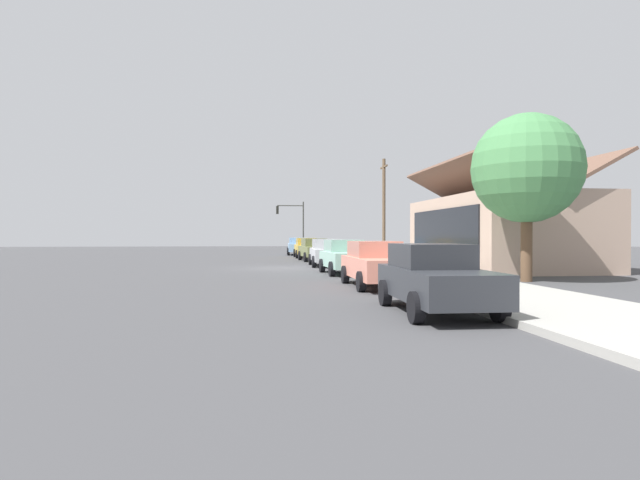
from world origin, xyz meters
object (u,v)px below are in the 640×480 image
utility_pole_wooden (384,207)px  shade_tree (527,169)px  car_charcoal (435,277)px  fire_hydrant_red (369,262)px  car_silver (327,252)px  traffic_light_main (293,219)px  car_skyblue (298,246)px  car_seafoam (345,256)px  car_mustard (306,248)px  car_olive (315,249)px  car_coral (376,263)px

utility_pole_wooden → shade_tree: bearing=2.5°
car_charcoal → fire_hydrant_red: car_charcoal is taller
car_silver → utility_pole_wooden: (-7.58, 5.37, 3.11)m
car_charcoal → utility_pole_wooden: size_ratio=0.60×
car_silver → traffic_light_main: bearing=-176.7°
car_skyblue → utility_pole_wooden: 12.32m
car_seafoam → traffic_light_main: traffic_light_main is taller
traffic_light_main → car_mustard: bearing=1.8°
car_charcoal → traffic_light_main: traffic_light_main is taller
car_olive → car_charcoal: same height
car_charcoal → fire_hydrant_red: bearing=175.2°
fire_hydrant_red → car_coral: bearing=-10.8°
traffic_light_main → car_coral: bearing=0.4°
car_seafoam → car_coral: bearing=-1.7°
car_coral → traffic_light_main: size_ratio=0.94×
car_mustard → traffic_light_main: (-10.04, -0.32, 2.68)m
car_coral → utility_pole_wooden: utility_pole_wooden is taller
car_mustard → car_coral: bearing=0.9°
car_seafoam → shade_tree: shade_tree is taller
utility_pole_wooden → car_silver: bearing=-35.3°
car_olive → car_coral: same height
car_olive → car_charcoal: 25.09m
car_skyblue → car_olive: bearing=3.7°
shade_tree → utility_pole_wooden: size_ratio=0.87×
car_olive → traffic_light_main: traffic_light_main is taller
car_skyblue → car_charcoal: size_ratio=1.09×
traffic_light_main → fire_hydrant_red: traffic_light_main is taller
car_mustard → car_coral: size_ratio=0.96×
car_charcoal → fire_hydrant_red: size_ratio=6.34×
traffic_light_main → fire_hydrant_red: size_ratio=7.32×
car_olive → car_charcoal: (25.09, -0.20, 0.00)m
car_charcoal → car_mustard: bearing=-178.8°
car_mustard → shade_tree: bearing=15.9°
car_olive → car_seafoam: (12.76, -0.10, -0.00)m
car_seafoam → car_coral: 6.15m
car_mustard → car_charcoal: same height
car_seafoam → fire_hydrant_red: 2.07m
car_skyblue → fire_hydrant_red: size_ratio=6.88×
car_skyblue → car_charcoal: 36.91m
car_olive → car_charcoal: size_ratio=1.01×
car_olive → fire_hydrant_red: bearing=4.1°
car_seafoam → car_skyblue: bearing=178.4°
car_mustard → fire_hydrant_red: bearing=5.7°
car_coral → car_mustard: bearing=-179.7°
shade_tree → car_charcoal: bearing=-40.7°
car_mustard → traffic_light_main: bearing=-176.9°
shade_tree → car_silver: bearing=-151.4°
car_mustard → car_seafoam: bearing=0.9°
car_olive → traffic_light_main: size_ratio=0.87×
car_mustard → car_coral: 24.60m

